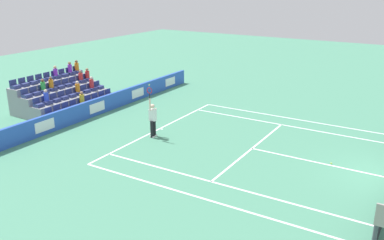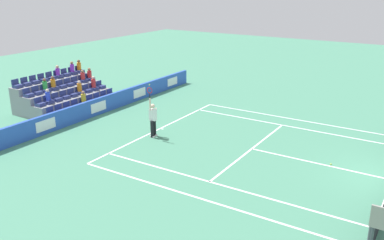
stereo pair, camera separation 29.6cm
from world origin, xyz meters
TOP-DOWN VIEW (x-y plane):
  - line_baseline at (0.00, -11.89)m, footprint 10.97×0.10m
  - line_service at (0.00, -6.40)m, footprint 8.23×0.10m
  - line_centre_service at (0.00, -3.20)m, footprint 0.10×6.40m
  - line_singles_sideline_left at (4.12, -5.95)m, footprint 0.10×11.89m
  - line_singles_sideline_right at (-4.12, -5.95)m, footprint 0.10×11.89m
  - line_doubles_sideline_left at (5.49, -5.95)m, footprint 0.10×11.89m
  - line_doubles_sideline_right at (-5.49, -5.95)m, footprint 0.10×11.89m
  - line_centre_mark at (0.00, -11.79)m, footprint 0.10×0.20m
  - sponsor_barrier at (0.00, -16.59)m, footprint 19.57×0.22m
  - tennis_player at (1.20, -11.45)m, footprint 0.53×0.37m
  - stadium_stand at (-0.02, -19.53)m, footprint 5.58×3.80m
  - loose_tennis_ball at (-0.16, -2.67)m, footprint 0.07×0.07m

SIDE VIEW (x-z plane):
  - line_baseline at x=0.00m, z-range 0.00..0.01m
  - line_service at x=0.00m, z-range 0.00..0.01m
  - line_centre_service at x=0.00m, z-range 0.00..0.01m
  - line_singles_sideline_left at x=4.12m, z-range 0.00..0.01m
  - line_singles_sideline_right at x=-4.12m, z-range 0.00..0.01m
  - line_doubles_sideline_left at x=5.49m, z-range 0.00..0.01m
  - line_doubles_sideline_right at x=-5.49m, z-range 0.00..0.01m
  - line_centre_mark at x=0.00m, z-range 0.00..0.01m
  - loose_tennis_ball at x=-0.16m, z-range 0.00..0.07m
  - sponsor_barrier at x=0.00m, z-range 0.00..1.02m
  - stadium_stand at x=-0.02m, z-range -0.60..1.98m
  - tennis_player at x=1.20m, z-range -0.43..2.42m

